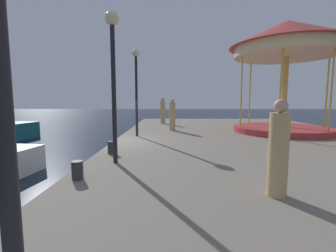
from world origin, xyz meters
name	(u,v)px	position (x,y,z in m)	size (l,w,h in m)	color
ground_plane	(115,158)	(0.00, 0.00, 0.00)	(120.00, 120.00, 0.00)	black
quay_dock	(262,150)	(6.34, 0.00, 0.40)	(12.68, 23.87, 0.80)	gray
carousel	(286,49)	(8.45, 2.59, 5.16)	(5.83, 5.83, 5.79)	#B23333
lamp_post_mid_promenade	(113,60)	(0.88, -3.58, 3.55)	(0.36, 0.36, 3.98)	black
lamp_post_far_end	(136,77)	(0.81, 1.19, 3.60)	(0.36, 0.36, 4.07)	black
bollard_south	(77,170)	(0.38, -4.94, 1.00)	(0.24, 0.24, 0.40)	#2D2D33
bollard_center	(111,148)	(0.51, -2.52, 1.00)	(0.24, 0.24, 0.40)	#2D2D33
person_mid_promenade	(278,151)	(4.28, -5.78, 1.61)	(0.34, 0.34, 1.72)	tan
person_by_the_water	(172,116)	(2.54, 3.30, 1.65)	(0.34, 0.34, 1.80)	tan
person_near_carousel	(163,111)	(1.88, 7.34, 1.71)	(0.34, 0.34, 1.94)	tan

